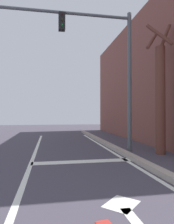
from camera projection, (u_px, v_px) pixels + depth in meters
lane_line_center at (19, 194)px, 3.65m from camera, size 0.12×20.00×0.01m
lane_line_curbside at (166, 184)px, 4.17m from camera, size 0.12×20.00×0.01m
stop_bar at (82, 161)px, 6.18m from camera, size 3.01×0.40×0.01m
lane_arrow_head at (121, 204)px, 3.26m from camera, size 0.71×0.71×0.01m
traffic_signal_mast at (99, 52)px, 7.85m from camera, size 5.40×0.34×5.44m
roadside_tree at (160, 94)px, 7.38m from camera, size 1.04×1.10×4.73m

